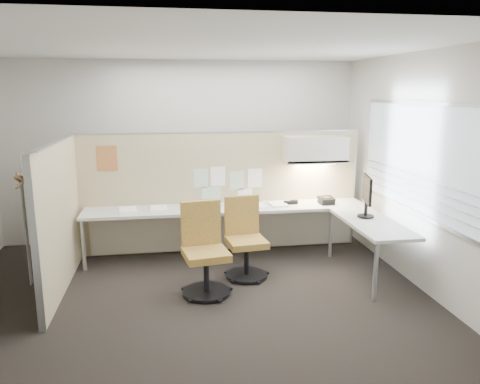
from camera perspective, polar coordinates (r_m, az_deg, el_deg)
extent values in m
cube|color=black|center=(5.61, -5.99, -12.53)|extent=(5.50, 4.50, 0.01)
cube|color=white|center=(5.12, -6.72, 17.38)|extent=(5.50, 4.50, 0.01)
cube|color=beige|center=(7.41, -7.18, 4.86)|extent=(5.50, 0.02, 2.80)
cube|color=beige|center=(3.00, -4.23, -6.05)|extent=(5.50, 0.02, 2.80)
cube|color=beige|center=(5.97, 21.07, 2.37)|extent=(0.02, 4.50, 2.80)
cube|color=#A8B6C3|center=(5.94, 20.97, 3.79)|extent=(0.01, 2.80, 1.30)
cube|color=tan|center=(6.89, -2.31, -0.03)|extent=(4.10, 0.06, 1.75)
cube|color=tan|center=(5.92, -21.13, -2.93)|extent=(0.06, 2.20, 1.75)
cube|color=beige|center=(6.62, -1.53, -2.01)|extent=(4.00, 0.60, 0.04)
cube|color=beige|center=(6.12, 15.82, -3.69)|extent=(0.60, 1.47, 0.04)
cube|color=beige|center=(6.97, -1.80, -4.38)|extent=(3.90, 0.02, 0.64)
cylinder|color=#A5A8AA|center=(6.53, -18.55, -6.21)|extent=(0.05, 0.05, 0.69)
cylinder|color=#A5A8AA|center=(5.54, 16.18, -9.37)|extent=(0.05, 0.05, 0.69)
cylinder|color=#A5A8AA|center=(6.82, 10.98, -4.99)|extent=(0.05, 0.05, 0.69)
cube|color=beige|center=(6.87, 9.15, 5.15)|extent=(0.90, 0.36, 0.38)
cube|color=#FFEABF|center=(6.90, 9.09, 3.42)|extent=(0.60, 0.06, 0.02)
cube|color=#8CBF8C|center=(6.79, -4.81, 1.68)|extent=(0.21, 0.00, 0.28)
cube|color=white|center=(6.81, -2.71, 1.91)|extent=(0.21, 0.00, 0.28)
cube|color=#8CBF8C|center=(6.86, -0.38, 1.40)|extent=(0.21, 0.00, 0.28)
cube|color=white|center=(6.89, 1.84, 1.71)|extent=(0.21, 0.00, 0.28)
cube|color=#8CBF8C|center=(6.84, -3.52, -0.09)|extent=(0.28, 0.00, 0.18)
cube|color=white|center=(6.91, 0.61, -0.12)|extent=(0.21, 0.00, 0.14)
cube|color=orange|center=(6.77, -15.92, 3.97)|extent=(0.28, 0.00, 0.35)
cylinder|color=black|center=(5.62, -4.10, -12.03)|extent=(0.56, 0.56, 0.03)
cylinder|color=black|center=(5.54, -4.13, -10.00)|extent=(0.06, 0.06, 0.43)
cube|color=gold|center=(5.45, -4.17, -7.58)|extent=(0.57, 0.57, 0.09)
cube|color=gold|center=(5.57, -4.80, -3.77)|extent=(0.48, 0.14, 0.54)
cylinder|color=black|center=(6.08, 0.78, -10.08)|extent=(0.53, 0.53, 0.03)
cylinder|color=black|center=(6.01, 0.79, -8.27)|extent=(0.06, 0.06, 0.41)
cube|color=gold|center=(5.93, 0.80, -6.14)|extent=(0.52, 0.52, 0.08)
cube|color=gold|center=(6.05, 0.22, -2.82)|extent=(0.45, 0.11, 0.51)
cylinder|color=black|center=(6.29, 15.05, -2.86)|extent=(0.21, 0.21, 0.02)
cylinder|color=black|center=(6.27, 15.09, -2.06)|extent=(0.04, 0.04, 0.19)
cube|color=black|center=(6.21, 15.23, 0.34)|extent=(0.16, 0.51, 0.34)
cube|color=black|center=(6.21, 15.23, 0.34)|extent=(0.12, 0.46, 0.30)
cube|color=black|center=(6.90, 10.48, -1.04)|extent=(0.22, 0.21, 0.12)
cylinder|color=black|center=(6.88, 9.73, -0.75)|extent=(0.05, 0.17, 0.04)
cube|color=black|center=(6.80, 5.94, -1.30)|extent=(0.14, 0.06, 0.05)
cube|color=black|center=(6.83, 6.61, -1.22)|extent=(0.11, 0.07, 0.06)
cube|color=silver|center=(4.82, -24.32, 4.42)|extent=(0.14, 0.02, 0.02)
cylinder|color=silver|center=(4.85, -25.03, 3.38)|extent=(0.02, 0.02, 0.14)
cube|color=#AD7F4C|center=(4.87, -24.89, 1.87)|extent=(0.02, 0.40, 0.12)
cube|color=#AD7F4C|center=(4.91, -25.10, 1.46)|extent=(0.02, 0.40, 0.12)
cube|color=#B2B0BC|center=(4.95, -24.56, -4.83)|extent=(0.01, 0.07, 1.00)
cube|color=white|center=(6.58, -13.53, -2.13)|extent=(0.26, 0.32, 0.03)
cube|color=white|center=(6.60, -9.88, -1.95)|extent=(0.24, 0.31, 0.02)
cube|color=white|center=(6.52, -3.84, -1.89)|extent=(0.25, 0.32, 0.04)
cube|color=white|center=(6.67, 2.03, -1.68)|extent=(0.25, 0.32, 0.01)
cube|color=white|center=(6.75, 4.67, -1.49)|extent=(0.24, 0.31, 0.02)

